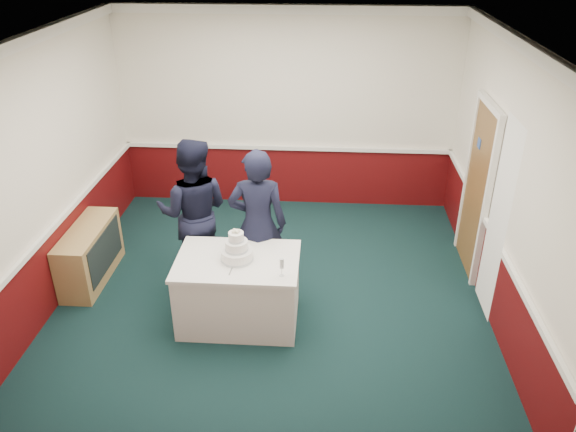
# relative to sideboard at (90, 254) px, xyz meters

# --- Properties ---
(ground) EXTENTS (5.00, 5.00, 0.00)m
(ground) POSITION_rel_sideboard_xyz_m (2.28, -0.15, -0.35)
(ground) COLOR black
(ground) RESTS_ON ground
(room_shell) EXTENTS (5.00, 5.00, 3.00)m
(room_shell) POSITION_rel_sideboard_xyz_m (2.36, 0.46, 1.62)
(room_shell) COLOR silver
(room_shell) RESTS_ON ground
(sideboard) EXTENTS (0.41, 1.20, 0.70)m
(sideboard) POSITION_rel_sideboard_xyz_m (0.00, 0.00, 0.00)
(sideboard) COLOR tan
(sideboard) RESTS_ON ground
(cake_table) EXTENTS (1.32, 0.92, 0.79)m
(cake_table) POSITION_rel_sideboard_xyz_m (1.96, -0.70, 0.05)
(cake_table) COLOR white
(cake_table) RESTS_ON ground
(wedding_cake) EXTENTS (0.35, 0.35, 0.36)m
(wedding_cake) POSITION_rel_sideboard_xyz_m (1.96, -0.70, 0.55)
(wedding_cake) COLOR white
(wedding_cake) RESTS_ON cake_table
(cake_knife) EXTENTS (0.03, 0.22, 0.00)m
(cake_knife) POSITION_rel_sideboard_xyz_m (1.93, -0.90, 0.44)
(cake_knife) COLOR silver
(cake_knife) RESTS_ON cake_table
(champagne_flute) EXTENTS (0.05, 0.05, 0.21)m
(champagne_flute) POSITION_rel_sideboard_xyz_m (2.46, -0.98, 0.58)
(champagne_flute) COLOR silver
(champagne_flute) RESTS_ON cake_table
(person_man) EXTENTS (0.92, 0.73, 1.84)m
(person_man) POSITION_rel_sideboard_xyz_m (1.32, 0.11, 0.57)
(person_man) COLOR black
(person_man) RESTS_ON ground
(person_woman) EXTENTS (0.69, 0.48, 1.84)m
(person_woman) POSITION_rel_sideboard_xyz_m (2.12, -0.15, 0.57)
(person_woman) COLOR black
(person_woman) RESTS_ON ground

